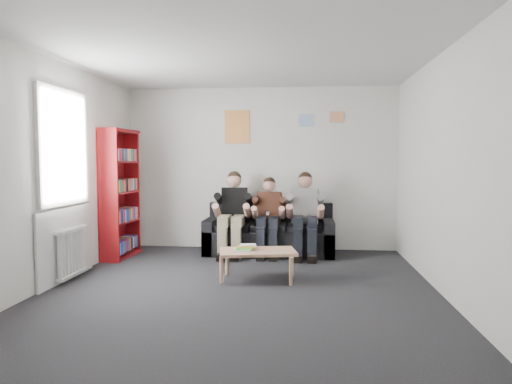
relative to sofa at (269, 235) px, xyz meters
The scene contains 14 objects.
room_shell 2.37m from the sofa, 94.73° to the right, with size 5.00×5.00×5.00m.
sofa is the anchor object (origin of this frame).
bookshelf 2.42m from the sofa, 166.77° to the right, with size 0.29×0.88×1.96m.
coffee_table 1.67m from the sofa, 90.76° to the right, with size 0.93×0.51×0.37m.
game_cases 1.69m from the sofa, 96.07° to the right, with size 0.26×0.24×0.06m.
person_left 0.70m from the sofa, 161.06° to the right, with size 0.42×0.90×1.32m.
person_middle 0.38m from the sofa, 90.00° to the right, with size 0.37×0.80×1.23m.
person_right 0.70m from the sofa, 18.90° to the right, with size 0.41×0.89×1.31m.
radiator 3.01m from the sofa, 140.54° to the right, with size 0.10×0.64×0.60m.
window 3.16m from the sofa, 141.41° to the right, with size 0.05×1.30×2.36m.
poster_large 1.90m from the sofa, 146.97° to the left, with size 0.42×0.01×0.55m, color #D6C94B.
poster_blue 1.99m from the sofa, 33.04° to the left, with size 0.25×0.01×0.20m, color #418CDD.
poster_pink 2.23m from the sofa, 19.18° to the left, with size 0.22×0.01×0.18m, color #BD3B76.
poster_sign 2.32m from the sofa, 162.35° to the left, with size 0.20×0.01×0.14m, color white.
Camera 1 is at (0.71, -5.14, 1.49)m, focal length 32.00 mm.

